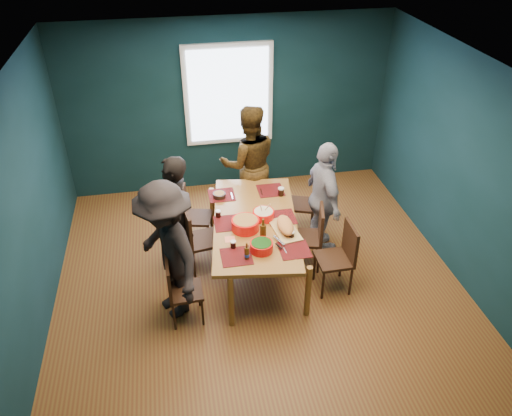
{
  "coord_description": "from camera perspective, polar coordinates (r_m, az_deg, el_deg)",
  "views": [
    {
      "loc": [
        -0.91,
        -4.69,
        4.28
      ],
      "look_at": [
        0.01,
        0.23,
        0.96
      ],
      "focal_mm": 35.0,
      "sensor_mm": 36.0,
      "label": 1
    }
  ],
  "objects": [
    {
      "name": "bowl_dumpling",
      "position": [
        6.13,
        0.86,
        -0.74
      ],
      "size": [
        0.27,
        0.27,
        0.25
      ],
      "color": "red",
      "rests_on": "dining_table"
    },
    {
      "name": "cola_glass_a",
      "position": [
        5.67,
        -2.63,
        -4.15
      ],
      "size": [
        0.07,
        0.07,
        0.09
      ],
      "color": "black",
      "rests_on": "dining_table"
    },
    {
      "name": "cola_glass_c",
      "position": [
        6.59,
        2.88,
        1.92
      ],
      "size": [
        0.08,
        0.08,
        0.11
      ],
      "color": "black",
      "rests_on": "dining_table"
    },
    {
      "name": "small_bowl",
      "position": [
        6.57,
        -4.22,
        1.48
      ],
      "size": [
        0.17,
        0.17,
        0.07
      ],
      "color": "black",
      "rests_on": "dining_table"
    },
    {
      "name": "cutting_board",
      "position": [
        5.93,
        3.36,
        -2.12
      ],
      "size": [
        0.35,
        0.65,
        0.14
      ],
      "rotation": [
        0.0,
        0.0,
        0.15
      ],
      "color": "tan",
      "rests_on": "dining_table"
    },
    {
      "name": "bowl_salad",
      "position": [
        5.94,
        -1.22,
        -1.84
      ],
      "size": [
        0.33,
        0.33,
        0.14
      ],
      "color": "red",
      "rests_on": "dining_table"
    },
    {
      "name": "dining_table",
      "position": [
        6.17,
        -0.11,
        -1.97
      ],
      "size": [
        1.28,
        2.13,
        0.76
      ],
      "rotation": [
        0.0,
        0.0,
        -0.14
      ],
      "color": "brown",
      "rests_on": "floor"
    },
    {
      "name": "napkin_c",
      "position": [
        5.62,
        4.55,
        -5.23
      ],
      "size": [
        0.21,
        0.21,
        0.0
      ],
      "primitive_type": "cube",
      "rotation": [
        0.0,
        0.0,
        0.52
      ],
      "color": "#F18465",
      "rests_on": "dining_table"
    },
    {
      "name": "chair_right_near",
      "position": [
        6.09,
        9.72,
        -5.08
      ],
      "size": [
        0.42,
        0.42,
        0.91
      ],
      "rotation": [
        0.0,
        0.0,
        0.02
      ],
      "color": "#331911",
      "rests_on": "floor"
    },
    {
      "name": "chair_left_mid",
      "position": [
        6.3,
        -6.85,
        -3.12
      ],
      "size": [
        0.48,
        0.48,
        0.93
      ],
      "rotation": [
        0.0,
        0.0,
        0.15
      ],
      "color": "#331911",
      "rests_on": "floor"
    },
    {
      "name": "beer_bottle_b",
      "position": [
        5.75,
        0.82,
        -2.72
      ],
      "size": [
        0.07,
        0.07,
        0.29
      ],
      "color": "#41260B",
      "rests_on": "dining_table"
    },
    {
      "name": "beer_bottle_a",
      "position": [
        5.49,
        -1.05,
        -5.19
      ],
      "size": [
        0.06,
        0.06,
        0.21
      ],
      "color": "#41260B",
      "rests_on": "dining_table"
    },
    {
      "name": "person_far_left",
      "position": [
        6.21,
        -9.24,
        -0.95
      ],
      "size": [
        0.58,
        0.69,
        1.62
      ],
      "primitive_type": "imported",
      "rotation": [
        0.0,
        0.0,
        4.33
      ],
      "color": "black",
      "rests_on": "floor"
    },
    {
      "name": "person_right",
      "position": [
        6.55,
        7.76,
        1.04
      ],
      "size": [
        0.46,
        0.96,
        1.58
      ],
      "primitive_type": "imported",
      "rotation": [
        0.0,
        0.0,
        1.65
      ],
      "color": "white",
      "rests_on": "floor"
    },
    {
      "name": "chair_right_far",
      "position": [
        7.05,
        5.89,
        0.94
      ],
      "size": [
        0.49,
        0.49,
        0.86
      ],
      "rotation": [
        0.0,
        0.0,
        -0.34
      ],
      "color": "#331911",
      "rests_on": "floor"
    },
    {
      "name": "chair_left_near",
      "position": [
        5.68,
        -8.93,
        -8.92
      ],
      "size": [
        0.39,
        0.39,
        0.83
      ],
      "rotation": [
        0.0,
        0.0,
        0.04
      ],
      "color": "#331911",
      "rests_on": "floor"
    },
    {
      "name": "napkin_a",
      "position": [
        6.27,
        3.12,
        -0.6
      ],
      "size": [
        0.17,
        0.17,
        0.0
      ],
      "primitive_type": "cube",
      "rotation": [
        0.0,
        0.0,
        0.56
      ],
      "color": "#F18465",
      "rests_on": "dining_table"
    },
    {
      "name": "chair_left_far",
      "position": [
        6.81,
        -7.5,
        -0.49
      ],
      "size": [
        0.47,
        0.47,
        0.86
      ],
      "rotation": [
        0.0,
        0.0,
        -0.24
      ],
      "color": "#331911",
      "rests_on": "floor"
    },
    {
      "name": "person_near_left",
      "position": [
        5.57,
        -10.09,
        -4.97
      ],
      "size": [
        1.05,
        1.28,
        1.72
      ],
      "primitive_type": "imported",
      "rotation": [
        0.0,
        0.0,
        5.14
      ],
      "color": "black",
      "rests_on": "floor"
    },
    {
      "name": "chair_right_mid",
      "position": [
        6.39,
        6.51,
        -2.84
      ],
      "size": [
        0.48,
        0.48,
        0.88
      ],
      "rotation": [
        0.0,
        0.0,
        -0.24
      ],
      "color": "#331911",
      "rests_on": "floor"
    },
    {
      "name": "napkin_b",
      "position": [
        5.82,
        -2.99,
        -3.6
      ],
      "size": [
        0.13,
        0.13,
        0.0
      ],
      "primitive_type": "cube",
      "rotation": [
        0.0,
        0.0,
        -0.04
      ],
      "color": "#F18465",
      "rests_on": "dining_table"
    },
    {
      "name": "cola_glass_d",
      "position": [
        6.18,
        -4.35,
        -0.64
      ],
      "size": [
        0.07,
        0.07,
        0.09
      ],
      "color": "black",
      "rests_on": "dining_table"
    },
    {
      "name": "room",
      "position": [
        5.82,
        -0.13,
        3.56
      ],
      "size": [
        5.01,
        5.01,
        2.71
      ],
      "color": "brown",
      "rests_on": "ground"
    },
    {
      "name": "person_back",
      "position": [
        7.16,
        -0.81,
        5.1
      ],
      "size": [
        0.85,
        0.66,
        1.74
      ],
      "primitive_type": "imported",
      "rotation": [
        0.0,
        0.0,
        3.14
      ],
      "color": "black",
      "rests_on": "floor"
    },
    {
      "name": "bowl_herbs",
      "position": [
        5.62,
        0.63,
        -4.39
      ],
      "size": [
        0.26,
        0.26,
        0.11
      ],
      "color": "red",
      "rests_on": "dining_table"
    },
    {
      "name": "cola_glass_b",
      "position": [
        5.83,
        4.1,
        -3.03
      ],
      "size": [
        0.07,
        0.07,
        0.09
      ],
      "color": "black",
      "rests_on": "dining_table"
    }
  ]
}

